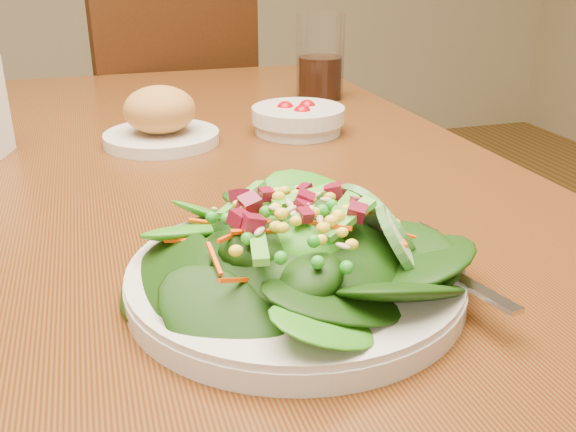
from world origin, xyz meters
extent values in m
cube|color=#593516|center=(0.00, 0.00, 0.73)|extent=(0.90, 1.40, 0.04)
cylinder|color=#311707|center=(0.39, 0.64, 0.35)|extent=(0.07, 0.07, 0.71)
cube|color=#311707|center=(0.08, 0.96, 0.45)|extent=(0.53, 0.53, 0.04)
cylinder|color=#311707|center=(0.21, 1.19, 0.21)|extent=(0.04, 0.04, 0.43)
cylinder|color=#311707|center=(-0.15, 1.09, 0.21)|extent=(0.04, 0.04, 0.43)
cylinder|color=#311707|center=(0.31, 0.83, 0.21)|extent=(0.04, 0.04, 0.43)
cylinder|color=#311707|center=(-0.05, 0.73, 0.21)|extent=(0.04, 0.04, 0.43)
cube|color=#311707|center=(0.13, 0.76, 0.71)|extent=(0.41, 0.14, 0.48)
cylinder|color=silver|center=(0.06, -0.35, 0.76)|extent=(0.28, 0.28, 0.02)
ellipsoid|color=black|center=(0.06, -0.35, 0.79)|extent=(0.19, 0.19, 0.04)
cube|color=silver|center=(0.18, -0.38, 0.77)|extent=(0.05, 0.18, 0.01)
cylinder|color=silver|center=(0.01, 0.12, 0.76)|extent=(0.17, 0.17, 0.02)
ellipsoid|color=#AF6E36|center=(0.01, 0.12, 0.80)|extent=(0.10, 0.10, 0.07)
cylinder|color=silver|center=(0.22, 0.12, 0.77)|extent=(0.14, 0.14, 0.04)
sphere|color=#BE0007|center=(0.24, 0.13, 0.78)|extent=(0.03, 0.03, 0.03)
sphere|color=#BE0007|center=(0.20, 0.13, 0.78)|extent=(0.03, 0.03, 0.03)
sphere|color=#BE0007|center=(0.22, 0.09, 0.78)|extent=(0.03, 0.03, 0.03)
cylinder|color=silver|center=(0.34, 0.33, 0.83)|extent=(0.09, 0.09, 0.16)
cylinder|color=black|center=(0.34, 0.33, 0.79)|extent=(0.08, 0.08, 0.08)
camera|label=1|loc=(-0.08, -0.81, 1.02)|focal=40.00mm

